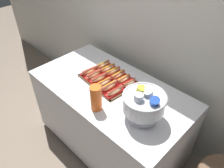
{
  "coord_description": "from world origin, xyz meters",
  "views": [
    {
      "loc": [
        1.06,
        -1.05,
        2.0
      ],
      "look_at": [
        0.0,
        0.02,
        0.8
      ],
      "focal_mm": 35.12,
      "sensor_mm": 36.0,
      "label": 1
    }
  ],
  "objects_px": {
    "hot_dog_9": "(118,75)",
    "hot_dog_2": "(99,79)",
    "hot_dog_10": "(123,79)",
    "cup_stack": "(96,98)",
    "buffet_table": "(110,116)",
    "serving_tray": "(108,80)",
    "hot_dog_1": "(94,75)",
    "hot_dog_4": "(109,86)",
    "punch_bowl": "(144,103)",
    "hot_dog_3": "(104,83)",
    "hot_dog_7": "(108,69)",
    "hot_dog_5": "(115,91)",
    "hot_dog_8": "(113,72)",
    "hot_dog_0": "(89,71)",
    "hot_dog_6": "(103,65)",
    "hot_dog_11": "(129,83)",
    "donut": "(152,91)"
  },
  "relations": [
    {
      "from": "buffet_table",
      "to": "hot_dog_0",
      "type": "xyz_separation_m",
      "value": [
        -0.28,
        -0.0,
        0.4
      ]
    },
    {
      "from": "hot_dog_10",
      "to": "hot_dog_5",
      "type": "bearing_deg",
      "value": -70.78
    },
    {
      "from": "hot_dog_9",
      "to": "hot_dog_3",
      "type": "bearing_deg",
      "value": -95.23
    },
    {
      "from": "serving_tray",
      "to": "hot_dog_9",
      "type": "distance_m",
      "value": 0.1
    },
    {
      "from": "hot_dog_1",
      "to": "hot_dog_10",
      "type": "height_order",
      "value": "hot_dog_1"
    },
    {
      "from": "buffet_table",
      "to": "hot_dog_3",
      "type": "relative_size",
      "value": 8.2
    },
    {
      "from": "hot_dog_0",
      "to": "buffet_table",
      "type": "bearing_deg",
      "value": 0.84
    },
    {
      "from": "hot_dog_9",
      "to": "hot_dog_11",
      "type": "distance_m",
      "value": 0.15
    },
    {
      "from": "hot_dog_4",
      "to": "hot_dog_11",
      "type": "relative_size",
      "value": 1.1
    },
    {
      "from": "hot_dog_9",
      "to": "hot_dog_2",
      "type": "bearing_deg",
      "value": -119.67
    },
    {
      "from": "buffet_table",
      "to": "hot_dog_9",
      "type": "xyz_separation_m",
      "value": [
        -0.04,
        0.14,
        0.4
      ]
    },
    {
      "from": "hot_dog_5",
      "to": "hot_dog_11",
      "type": "distance_m",
      "value": 0.17
    },
    {
      "from": "hot_dog_3",
      "to": "cup_stack",
      "type": "relative_size",
      "value": 0.83
    },
    {
      "from": "hot_dog_5",
      "to": "hot_dog_8",
      "type": "relative_size",
      "value": 1.0
    },
    {
      "from": "serving_tray",
      "to": "hot_dog_3",
      "type": "distance_m",
      "value": 0.1
    },
    {
      "from": "buffet_table",
      "to": "hot_dog_5",
      "type": "bearing_deg",
      "value": -21.65
    },
    {
      "from": "hot_dog_8",
      "to": "hot_dog_10",
      "type": "distance_m",
      "value": 0.15
    },
    {
      "from": "hot_dog_3",
      "to": "hot_dog_7",
      "type": "relative_size",
      "value": 0.96
    },
    {
      "from": "hot_dog_8",
      "to": "hot_dog_9",
      "type": "distance_m",
      "value": 0.08
    },
    {
      "from": "hot_dog_4",
      "to": "hot_dog_5",
      "type": "relative_size",
      "value": 0.96
    },
    {
      "from": "hot_dog_6",
      "to": "hot_dog_11",
      "type": "bearing_deg",
      "value": -5.23
    },
    {
      "from": "hot_dog_2",
      "to": "hot_dog_7",
      "type": "height_order",
      "value": "hot_dog_2"
    },
    {
      "from": "buffet_table",
      "to": "hot_dog_2",
      "type": "height_order",
      "value": "hot_dog_2"
    },
    {
      "from": "hot_dog_4",
      "to": "punch_bowl",
      "type": "xyz_separation_m",
      "value": [
        0.41,
        -0.06,
        0.12
      ]
    },
    {
      "from": "buffet_table",
      "to": "hot_dog_4",
      "type": "xyz_separation_m",
      "value": [
        0.02,
        -0.03,
        0.4
      ]
    },
    {
      "from": "hot_dog_3",
      "to": "hot_dog_4",
      "type": "distance_m",
      "value": 0.08
    },
    {
      "from": "hot_dog_0",
      "to": "donut",
      "type": "xyz_separation_m",
      "value": [
        0.58,
        0.21,
        -0.02
      ]
    },
    {
      "from": "hot_dog_3",
      "to": "punch_bowl",
      "type": "xyz_separation_m",
      "value": [
        0.48,
        -0.06,
        0.12
      ]
    },
    {
      "from": "buffet_table",
      "to": "punch_bowl",
      "type": "bearing_deg",
      "value": -11.4
    },
    {
      "from": "serving_tray",
      "to": "hot_dog_9",
      "type": "relative_size",
      "value": 2.83
    },
    {
      "from": "hot_dog_1",
      "to": "hot_dog_10",
      "type": "bearing_deg",
      "value": 31.03
    },
    {
      "from": "hot_dog_3",
      "to": "hot_dog_9",
      "type": "distance_m",
      "value": 0.17
    },
    {
      "from": "hot_dog_3",
      "to": "hot_dog_10",
      "type": "bearing_deg",
      "value": 60.33
    },
    {
      "from": "hot_dog_3",
      "to": "buffet_table",
      "type": "bearing_deg",
      "value": 24.81
    },
    {
      "from": "hot_dog_4",
      "to": "donut",
      "type": "relative_size",
      "value": 1.29
    },
    {
      "from": "hot_dog_2",
      "to": "hot_dog_10",
      "type": "xyz_separation_m",
      "value": [
        0.16,
        0.15,
        -0.0
      ]
    },
    {
      "from": "serving_tray",
      "to": "hot_dog_6",
      "type": "bearing_deg",
      "value": 151.02
    },
    {
      "from": "hot_dog_1",
      "to": "hot_dog_7",
      "type": "distance_m",
      "value": 0.17
    },
    {
      "from": "hot_dog_1",
      "to": "hot_dog_8",
      "type": "distance_m",
      "value": 0.18
    },
    {
      "from": "hot_dog_1",
      "to": "hot_dog_3",
      "type": "distance_m",
      "value": 0.15
    },
    {
      "from": "hot_dog_0",
      "to": "hot_dog_7",
      "type": "xyz_separation_m",
      "value": [
        0.09,
        0.16,
        -0.0
      ]
    },
    {
      "from": "hot_dog_0",
      "to": "donut",
      "type": "bearing_deg",
      "value": 19.88
    },
    {
      "from": "hot_dog_0",
      "to": "hot_dog_6",
      "type": "xyz_separation_m",
      "value": [
        0.02,
        0.16,
        0.0
      ]
    },
    {
      "from": "serving_tray",
      "to": "hot_dog_4",
      "type": "relative_size",
      "value": 2.9
    },
    {
      "from": "hot_dog_1",
      "to": "hot_dog_2",
      "type": "xyz_separation_m",
      "value": [
        0.07,
        -0.01,
        -0.0
      ]
    },
    {
      "from": "hot_dog_10",
      "to": "cup_stack",
      "type": "distance_m",
      "value": 0.41
    },
    {
      "from": "hot_dog_5",
      "to": "hot_dog_11",
      "type": "relative_size",
      "value": 1.15
    },
    {
      "from": "hot_dog_11",
      "to": "hot_dog_3",
      "type": "bearing_deg",
      "value": -137.5
    },
    {
      "from": "buffet_table",
      "to": "serving_tray",
      "type": "xyz_separation_m",
      "value": [
        -0.08,
        0.06,
        0.37
      ]
    },
    {
      "from": "hot_dog_2",
      "to": "hot_dog_3",
      "type": "relative_size",
      "value": 0.94
    }
  ]
}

